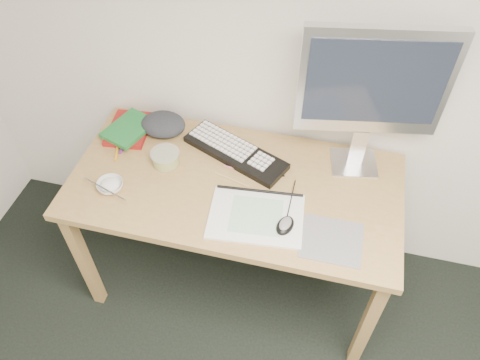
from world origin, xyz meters
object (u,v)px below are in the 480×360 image
object	(u,v)px
desk	(235,196)
rice_bowl	(110,186)
monitor	(373,87)
keyboard	(236,152)
sketchpad	(256,216)

from	to	relation	value
desk	rice_bowl	world-z (taller)	rice_bowl
monitor	keyboard	bearing A→B (deg)	177.59
sketchpad	keyboard	size ratio (longest dim) A/B	0.77
desk	sketchpad	world-z (taller)	sketchpad
desk	sketchpad	size ratio (longest dim) A/B	3.77
monitor	rice_bowl	xyz separation A→B (m)	(-0.97, -0.39, -0.39)
desk	monitor	xyz separation A→B (m)	(0.48, 0.24, 0.49)
desk	keyboard	world-z (taller)	keyboard
desk	sketchpad	xyz separation A→B (m)	(0.13, -0.16, 0.09)
sketchpad	rice_bowl	world-z (taller)	rice_bowl
sketchpad	keyboard	world-z (taller)	keyboard
monitor	rice_bowl	bearing A→B (deg)	-168.46
desk	monitor	bearing A→B (deg)	26.52
keyboard	monitor	distance (m)	0.66
sketchpad	desk	bearing A→B (deg)	123.76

